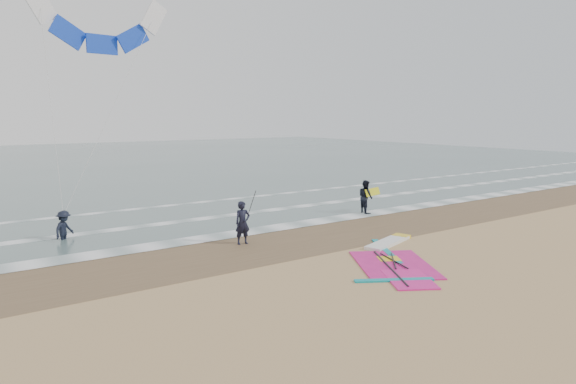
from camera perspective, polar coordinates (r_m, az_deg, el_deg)
ground at (r=17.60m, az=14.63°, el=-8.58°), size 120.00×120.00×0.00m
sea_water at (r=60.40m, az=-22.63°, el=3.05°), size 120.00×80.00×0.02m
wet_sand_band at (r=21.80m, az=2.49°, el=-4.98°), size 120.00×5.00×0.01m
foam_waterline at (r=25.37m, az=-3.64°, el=-3.00°), size 120.00×9.15×0.02m
windsurf_rig at (r=18.88m, az=11.66°, el=-7.18°), size 5.87×5.56×0.14m
person_standing at (r=20.46m, az=-5.07°, el=-3.43°), size 0.66×0.47×1.73m
person_walking at (r=27.05m, az=8.62°, el=-0.53°), size 0.83×0.97×1.76m
person_wading at (r=22.96m, az=-23.66°, el=-2.99°), size 1.15×1.12×1.58m
held_pole at (r=20.53m, az=-4.35°, el=-2.23°), size 0.17×0.86×1.82m
carried_kiteboard at (r=27.22m, az=9.38°, el=0.01°), size 1.30×0.51×0.39m
surf_kite at (r=26.50m, az=-20.06°, el=16.71°), size 6.63×3.29×9.70m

